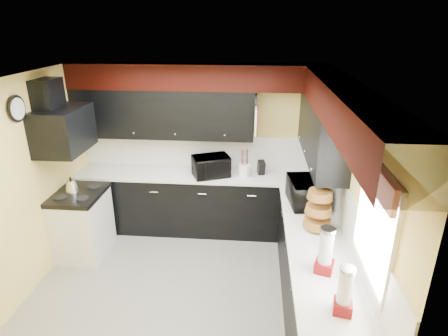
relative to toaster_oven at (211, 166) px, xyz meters
name	(u,v)px	position (x,y,z in m)	size (l,w,h in m)	color
ground	(181,293)	(-0.21, -1.43, -1.09)	(3.60, 3.60, 0.00)	gray
wall_back	(200,147)	(-0.21, 0.37, 0.16)	(3.60, 0.06, 2.50)	#E0C666
wall_right	(347,206)	(1.59, -1.43, 0.16)	(0.06, 3.60, 2.50)	#E0C666
wall_left	(17,193)	(-2.01, -1.43, 0.16)	(0.06, 3.60, 2.50)	#E0C666
ceiling	(170,82)	(-0.21, -1.43, 1.41)	(3.60, 3.60, 0.06)	white
cab_back	(199,203)	(-0.21, 0.07, -0.64)	(3.60, 0.60, 0.90)	black
cab_right	(315,286)	(1.29, -1.73, -0.64)	(0.60, 3.00, 0.90)	black
counter_back	(198,175)	(-0.21, 0.07, -0.17)	(3.62, 0.64, 0.04)	white
counter_right	(319,248)	(1.29, -1.73, -0.17)	(0.64, 3.02, 0.04)	white
splash_back	(200,151)	(-0.21, 0.36, 0.10)	(3.60, 0.02, 0.50)	white
splash_right	(346,211)	(1.58, -1.43, 0.10)	(0.02, 3.60, 0.50)	white
upper_back	(163,113)	(-0.71, 0.20, 0.71)	(2.60, 0.35, 0.70)	black
upper_right	(322,131)	(1.42, -0.53, 0.71)	(0.35, 1.80, 0.70)	black
soffit_back	(197,77)	(-0.21, 0.19, 1.24)	(3.60, 0.36, 0.35)	black
soffit_right	(346,107)	(1.41, -1.61, 1.24)	(0.36, 3.24, 0.35)	black
stove	(83,225)	(-1.71, -0.68, -0.66)	(0.60, 0.75, 0.86)	white
cooktop	(78,194)	(-1.71, -0.68, -0.20)	(0.62, 0.77, 0.06)	black
hood	(64,130)	(-1.76, -0.68, 0.69)	(0.50, 0.78, 0.55)	black
hood_duct	(48,96)	(-1.89, -0.68, 1.11)	(0.24, 0.40, 0.40)	black
window	(375,225)	(1.58, -2.33, 0.46)	(0.03, 0.86, 0.96)	white
valance	(376,178)	(1.52, -2.33, 0.86)	(0.04, 0.88, 0.20)	red
pan_top	(256,102)	(0.61, 0.12, 0.91)	(0.03, 0.22, 0.40)	black
pan_mid	(255,122)	(0.61, -0.01, 0.66)	(0.03, 0.28, 0.46)	black
pan_low	(255,120)	(0.61, 0.25, 0.63)	(0.03, 0.24, 0.42)	black
cut_board	(256,121)	(0.62, -0.13, 0.71)	(0.03, 0.26, 0.35)	white
baskets	(319,209)	(1.31, -1.38, 0.09)	(0.27, 0.27, 0.50)	brown
clock	(17,109)	(-1.98, -1.18, 1.06)	(0.03, 0.30, 0.30)	black
deco_plate	(367,121)	(1.56, -1.78, 1.16)	(0.03, 0.24, 0.24)	white
toaster_oven	(211,166)	(0.00, 0.00, 0.00)	(0.51, 0.42, 0.30)	black
microwave	(305,192)	(1.25, -0.78, 0.01)	(0.56, 0.38, 0.31)	black
utensil_crock	(244,170)	(0.48, 0.03, -0.06)	(0.17, 0.17, 0.18)	white
knife_block	(261,168)	(0.72, 0.11, -0.04)	(0.09, 0.13, 0.21)	black
kettle	(71,186)	(-1.79, -0.65, -0.09)	(0.17, 0.17, 0.16)	silver
dispenser_a	(326,251)	(1.27, -2.12, 0.07)	(0.16, 0.16, 0.43)	#5D0007
dispenser_b	(345,292)	(1.33, -2.63, 0.04)	(0.14, 0.14, 0.38)	#5E0005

